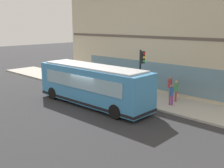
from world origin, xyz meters
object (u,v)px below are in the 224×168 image
(fire_hydrant, at_px, (121,87))
(pedestrian_near_building_entrance, at_px, (171,93))
(pedestrian_by_light_pole, at_px, (101,81))
(pedestrian_walking_along_curb, at_px, (176,89))
(pedestrian_near_hydrant, at_px, (170,86))
(city_bus_nearside, at_px, (93,85))
(traffic_light_near_corner, at_px, (141,66))
(newspaper_vending_box, at_px, (95,80))

(fire_hydrant, relative_size, pedestrian_near_building_entrance, 0.47)
(pedestrian_by_light_pole, bearing_deg, pedestrian_walking_along_curb, -76.58)
(fire_hydrant, height_order, pedestrian_near_building_entrance, pedestrian_near_building_entrance)
(fire_hydrant, distance_m, pedestrian_near_hydrant, 4.61)
(city_bus_nearside, xyz_separation_m, pedestrian_near_building_entrance, (3.73, -4.64, -0.51))
(fire_hydrant, bearing_deg, pedestrian_walking_along_curb, -83.06)
(pedestrian_walking_along_curb, relative_size, pedestrian_near_hydrant, 0.93)
(pedestrian_near_hydrant, bearing_deg, traffic_light_near_corner, 161.94)
(pedestrian_near_hydrant, distance_m, newspaper_vending_box, 8.34)
(traffic_light_near_corner, xyz_separation_m, newspaper_vending_box, (2.05, 7.41, -2.40))
(fire_hydrant, relative_size, pedestrian_near_hydrant, 0.41)
(city_bus_nearside, xyz_separation_m, fire_hydrant, (4.23, 0.91, -1.04))
(pedestrian_walking_along_curb, bearing_deg, fire_hydrant, 96.94)
(traffic_light_near_corner, height_order, pedestrian_near_hydrant, traffic_light_near_corner)
(city_bus_nearside, relative_size, pedestrian_by_light_pole, 6.38)
(pedestrian_near_building_entrance, relative_size, pedestrian_near_hydrant, 0.88)
(traffic_light_near_corner, bearing_deg, pedestrian_walking_along_curb, -37.24)
(pedestrian_near_hydrant, bearing_deg, pedestrian_by_light_pole, 109.13)
(fire_hydrant, distance_m, newspaper_vending_box, 3.89)
(pedestrian_near_building_entrance, height_order, newspaper_vending_box, pedestrian_near_building_entrance)
(pedestrian_walking_along_curb, bearing_deg, city_bus_nearside, 138.20)
(pedestrian_near_building_entrance, xyz_separation_m, newspaper_vending_box, (0.93, 9.41, -0.44))
(pedestrian_near_building_entrance, bearing_deg, traffic_light_near_corner, 119.11)
(traffic_light_near_corner, bearing_deg, pedestrian_near_hydrant, -18.06)
(traffic_light_near_corner, relative_size, fire_hydrant, 5.53)
(traffic_light_near_corner, bearing_deg, pedestrian_near_building_entrance, -60.89)
(city_bus_nearside, distance_m, pedestrian_by_light_pole, 4.09)
(pedestrian_near_hydrant, bearing_deg, fire_hydrant, 103.78)
(city_bus_nearside, height_order, pedestrian_near_hydrant, city_bus_nearside)
(city_bus_nearside, bearing_deg, pedestrian_walking_along_curb, -41.80)
(city_bus_nearside, distance_m, pedestrian_near_building_entrance, 5.97)
(traffic_light_near_corner, distance_m, pedestrian_walking_along_curb, 3.41)
(pedestrian_by_light_pole, height_order, pedestrian_near_building_entrance, pedestrian_by_light_pole)
(pedestrian_near_building_entrance, xyz_separation_m, pedestrian_near_hydrant, (1.59, 1.12, 0.14))
(city_bus_nearside, distance_m, pedestrian_near_hydrant, 6.38)
(pedestrian_walking_along_curb, bearing_deg, pedestrian_by_light_pole, 103.42)
(fire_hydrant, distance_m, pedestrian_near_building_entrance, 5.60)
(city_bus_nearside, height_order, newspaper_vending_box, city_bus_nearside)
(pedestrian_near_building_entrance, bearing_deg, city_bus_nearside, 128.76)
(pedestrian_walking_along_curb, distance_m, pedestrian_near_hydrant, 0.95)
(fire_hydrant, xyz_separation_m, newspaper_vending_box, (0.43, 3.86, 0.09))
(pedestrian_by_light_pole, xyz_separation_m, pedestrian_near_building_entrance, (0.47, -7.07, -0.01))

